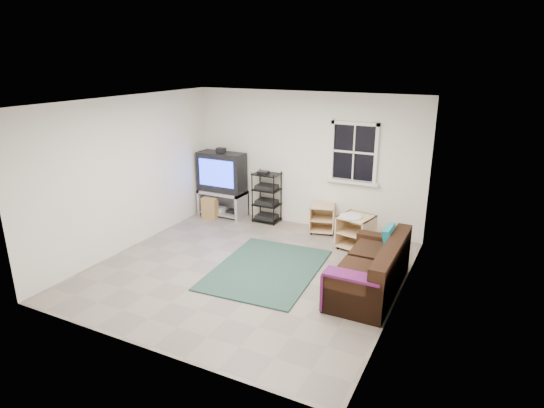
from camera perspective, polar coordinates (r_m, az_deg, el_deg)
The scene contains 8 objects.
room at distance 8.41m, azimuth 10.19°, elevation 5.91°, with size 4.60×4.62×4.60m.
tv_unit at distance 9.46m, azimuth -6.27°, elevation 3.16°, with size 0.98×0.49×1.44m.
av_rack at distance 9.12m, azimuth -0.67°, elevation 0.48°, with size 0.52×0.38×1.04m.
side_table_left at distance 8.71m, azimuth 6.37°, elevation -1.63°, with size 0.55×0.55×0.53m.
side_table_right at distance 8.03m, azimuth 10.52°, elevation -3.13°, with size 0.64×0.64×0.62m.
sofa at distance 6.67m, azimuth 12.42°, elevation -8.31°, with size 0.80×1.81×0.83m.
shag_rug at distance 7.22m, azimuth -0.68°, elevation -8.18°, with size 1.53×2.10×0.02m, color #2F2215.
paper_bag at distance 9.47m, azimuth -7.81°, elevation -0.50°, with size 0.30×0.20×0.43m, color #A17A48.
Camera 1 is at (3.23, -5.64, 3.21)m, focal length 30.00 mm.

